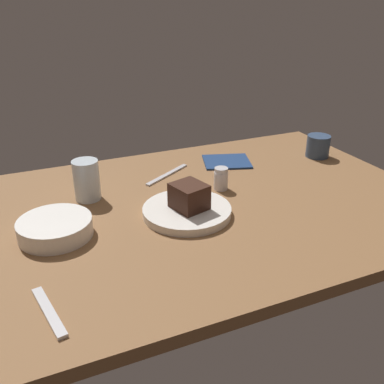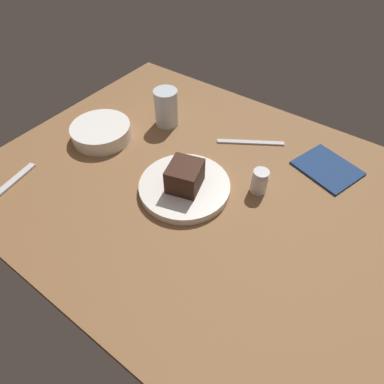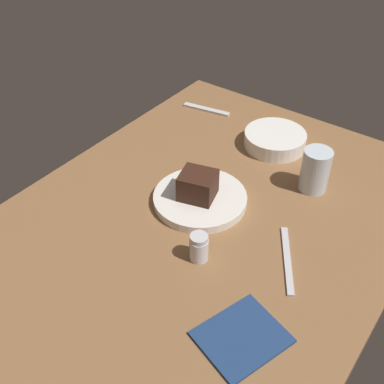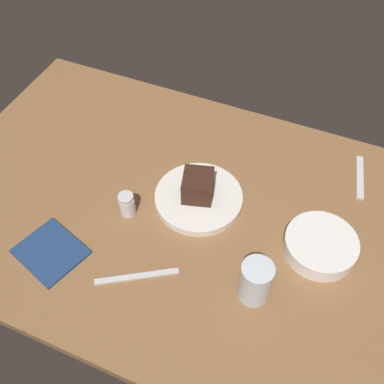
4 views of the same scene
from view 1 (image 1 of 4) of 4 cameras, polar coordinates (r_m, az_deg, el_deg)
dining_table at (r=116.38cm, az=2.18°, el=-2.00°), size 120.00×84.00×3.00cm
dessert_plate at (r=108.87cm, az=-0.67°, el=-2.53°), size 22.35×22.35×2.07cm
chocolate_cake_slice at (r=106.81cm, az=-0.38°, el=-0.57°), size 9.36×9.83×6.38cm
salt_shaker at (r=122.10cm, az=3.84°, el=1.76°), size 3.99×3.99×6.44cm
water_glass at (r=118.59cm, az=-13.71°, el=1.53°), size 6.95×6.95×10.97cm
side_bowl at (r=104.19cm, az=-17.57°, el=-4.54°), size 16.90×16.90×4.22cm
coffee_cup at (r=152.01cm, az=16.25°, el=5.82°), size 7.67×7.67×7.33cm
dessert_spoon at (r=82.88cm, az=-18.33°, el=-14.74°), size 4.46×15.08×0.70cm
butter_knife at (r=132.24cm, az=-3.27°, el=2.31°), size 16.87×11.23×0.50cm
folded_napkin at (r=142.38cm, az=4.59°, el=4.01°), size 18.06×16.68×0.60cm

